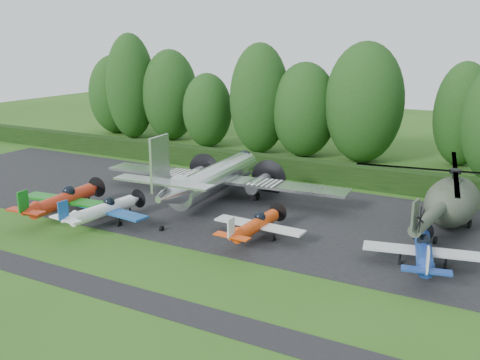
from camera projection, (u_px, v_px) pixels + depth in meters
The scene contains 18 objects.
ground at pixel (171, 252), 34.15m from camera, with size 160.00×160.00×0.00m, color #275718.
apron at pixel (244, 210), 42.64m from camera, with size 70.00×18.00×0.01m, color black.
taxiway_verge at pixel (107, 290), 29.06m from camera, with size 70.00×2.00×0.00m, color black.
hedgerow at pixel (298, 179), 51.99m from camera, with size 90.00×1.60×2.00m, color black.
transport_plane at pixel (214, 178), 44.49m from camera, with size 22.08×16.93×7.08m.
light_plane_red at pixel (63, 200), 40.84m from camera, with size 8.03×8.45×3.09m.
light_plane_white at pixel (104, 210), 39.02m from camera, with size 7.03×7.39×2.70m.
light_plane_orange at pixel (256, 225), 36.07m from camera, with size 6.54×6.88×2.51m.
light_plane_blue at pixel (424, 251), 31.42m from camera, with size 7.00×7.36×2.69m.
helicopter at pixel (452, 198), 37.68m from camera, with size 13.63×15.96×4.39m.
tree_0 at pixel (115, 94), 75.79m from camera, with size 7.30×7.30×11.02m.
tree_3 at pixel (305, 110), 60.62m from camera, with size 7.42×7.42×10.74m.
tree_4 at pixel (260, 99), 62.25m from camera, with size 6.97×6.97×12.82m.
tree_5 at pixel (207, 110), 66.12m from camera, with size 6.11×6.11×9.17m.
tree_7 at pixel (463, 114), 56.09m from camera, with size 6.00×6.00×11.01m.
tree_8 at pixel (170, 95), 70.47m from camera, with size 7.30×7.30×11.90m.
tree_9 at pixel (364, 103), 57.56m from camera, with size 8.46×8.46×13.01m.
tree_12 at pixel (131, 86), 71.54m from camera, with size 6.55×6.55×13.97m.
Camera 1 is at (19.05, -25.85, 13.28)m, focal length 40.00 mm.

